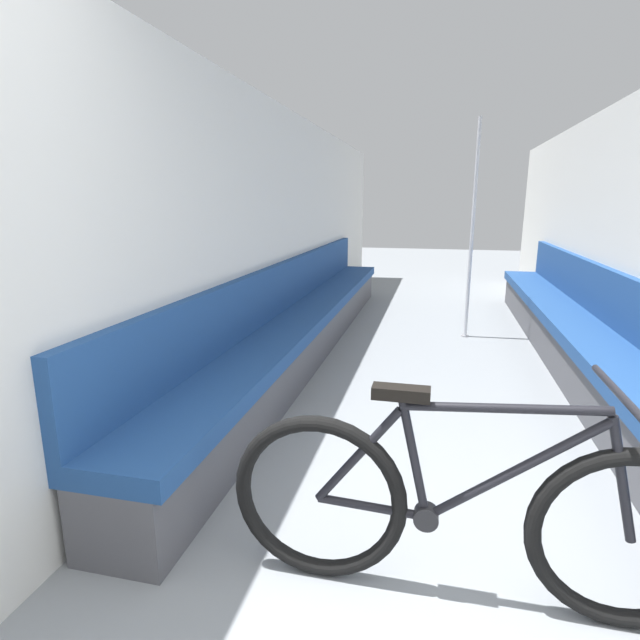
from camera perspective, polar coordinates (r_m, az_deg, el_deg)
The scene contains 6 objects.
wall_left at distance 4.53m, azimuth -5.66°, elevation 9.60°, with size 0.10×10.39×2.26m, color silver.
wall_right at distance 4.54m, azimuth 32.60°, elevation 7.57°, with size 0.10×10.39×2.26m, color silver.
bench_seat_row_left at distance 4.78m, azimuth -1.65°, elevation -0.33°, with size 0.48×6.11×0.88m.
bench_seat_row_right at distance 4.79m, azimuth 27.59°, elevation -1.88°, with size 0.48×6.11×0.88m.
bicycle at distance 1.96m, azimuth 16.12°, elevation -20.40°, with size 1.73×0.46×0.86m.
grab_pole_near at distance 5.46m, azimuth 16.98°, elevation 9.33°, with size 0.08×0.08×2.24m.
Camera 1 is at (-0.01, -0.68, 1.43)m, focal length 28.00 mm.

